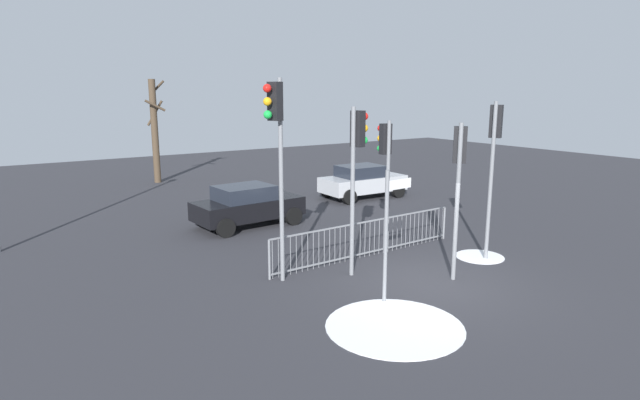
{
  "coord_description": "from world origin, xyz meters",
  "views": [
    {
      "loc": [
        -9.2,
        -8.83,
        4.72
      ],
      "look_at": [
        -0.83,
        3.75,
        1.56
      ],
      "focal_mm": 29.39,
      "sensor_mm": 36.0,
      "label": 1
    }
  ],
  "objects_px": {
    "traffic_light_foreground_right": "(357,153)",
    "bare_tree_left": "(155,129)",
    "traffic_light_foreground_left": "(385,155)",
    "car_silver_mid": "(362,181)",
    "traffic_light_rear_right": "(459,165)",
    "direction_sign_post": "(388,229)",
    "traffic_light_mid_left": "(494,145)",
    "traffic_light_rear_left": "(276,136)",
    "car_black_far": "(247,205)"
  },
  "relations": [
    {
      "from": "direction_sign_post",
      "to": "traffic_light_rear_left",
      "type": "bearing_deg",
      "value": 116.7
    },
    {
      "from": "traffic_light_rear_left",
      "to": "direction_sign_post",
      "type": "relative_size",
      "value": 1.66
    },
    {
      "from": "traffic_light_mid_left",
      "to": "traffic_light_rear_right",
      "type": "xyz_separation_m",
      "value": [
        -2.08,
        -0.61,
        -0.35
      ]
    },
    {
      "from": "traffic_light_foreground_left",
      "to": "traffic_light_rear_left",
      "type": "height_order",
      "value": "traffic_light_rear_left"
    },
    {
      "from": "traffic_light_foreground_left",
      "to": "traffic_light_rear_right",
      "type": "distance_m",
      "value": 3.0
    },
    {
      "from": "traffic_light_mid_left",
      "to": "traffic_light_foreground_right",
      "type": "relative_size",
      "value": 1.02
    },
    {
      "from": "car_silver_mid",
      "to": "traffic_light_rear_left",
      "type": "bearing_deg",
      "value": -137.9
    },
    {
      "from": "traffic_light_mid_left",
      "to": "bare_tree_left",
      "type": "xyz_separation_m",
      "value": [
        -4.1,
        17.96,
        -0.5
      ]
    },
    {
      "from": "car_silver_mid",
      "to": "car_black_far",
      "type": "distance_m",
      "value": 6.74
    },
    {
      "from": "traffic_light_foreground_left",
      "to": "bare_tree_left",
      "type": "bearing_deg",
      "value": 101.87
    },
    {
      "from": "traffic_light_rear_left",
      "to": "car_silver_mid",
      "type": "relative_size",
      "value": 1.31
    },
    {
      "from": "traffic_light_rear_left",
      "to": "car_silver_mid",
      "type": "bearing_deg",
      "value": -65.54
    },
    {
      "from": "car_silver_mid",
      "to": "bare_tree_left",
      "type": "relative_size",
      "value": 0.72
    },
    {
      "from": "traffic_light_foreground_right",
      "to": "bare_tree_left",
      "type": "bearing_deg",
      "value": 168.83
    },
    {
      "from": "car_black_far",
      "to": "traffic_light_mid_left",
      "type": "bearing_deg",
      "value": -63.27
    },
    {
      "from": "traffic_light_mid_left",
      "to": "car_silver_mid",
      "type": "relative_size",
      "value": 1.16
    },
    {
      "from": "traffic_light_rear_right",
      "to": "traffic_light_foreground_right",
      "type": "relative_size",
      "value": 0.91
    },
    {
      "from": "car_black_far",
      "to": "bare_tree_left",
      "type": "bearing_deg",
      "value": 85.61
    },
    {
      "from": "traffic_light_foreground_left",
      "to": "car_silver_mid",
      "type": "xyz_separation_m",
      "value": [
        4.21,
        6.41,
        -2.08
      ]
    },
    {
      "from": "traffic_light_rear_left",
      "to": "traffic_light_foreground_right",
      "type": "xyz_separation_m",
      "value": [
        1.97,
        -0.58,
        -0.49
      ]
    },
    {
      "from": "direction_sign_post",
      "to": "traffic_light_mid_left",
      "type": "bearing_deg",
      "value": 6.14
    },
    {
      "from": "traffic_light_mid_left",
      "to": "traffic_light_rear_left",
      "type": "relative_size",
      "value": 0.88
    },
    {
      "from": "direction_sign_post",
      "to": "car_silver_mid",
      "type": "bearing_deg",
      "value": 50.29
    },
    {
      "from": "traffic_light_foreground_right",
      "to": "bare_tree_left",
      "type": "height_order",
      "value": "bare_tree_left"
    },
    {
      "from": "direction_sign_post",
      "to": "car_silver_mid",
      "type": "relative_size",
      "value": 0.79
    },
    {
      "from": "traffic_light_foreground_left",
      "to": "traffic_light_foreground_right",
      "type": "bearing_deg",
      "value": -143.41
    },
    {
      "from": "traffic_light_foreground_left",
      "to": "traffic_light_foreground_right",
      "type": "relative_size",
      "value": 0.89
    },
    {
      "from": "traffic_light_foreground_left",
      "to": "car_black_far",
      "type": "relative_size",
      "value": 0.99
    },
    {
      "from": "traffic_light_rear_left",
      "to": "traffic_light_foreground_right",
      "type": "height_order",
      "value": "traffic_light_rear_left"
    },
    {
      "from": "traffic_light_foreground_left",
      "to": "direction_sign_post",
      "type": "bearing_deg",
      "value": -125.6
    },
    {
      "from": "traffic_light_mid_left",
      "to": "direction_sign_post",
      "type": "height_order",
      "value": "traffic_light_mid_left"
    },
    {
      "from": "traffic_light_foreground_left",
      "to": "bare_tree_left",
      "type": "distance_m",
      "value": 15.73
    },
    {
      "from": "car_black_far",
      "to": "traffic_light_rear_right",
      "type": "bearing_deg",
      "value": -78.53
    },
    {
      "from": "direction_sign_post",
      "to": "traffic_light_foreground_right",
      "type": "bearing_deg",
      "value": 70.1
    },
    {
      "from": "traffic_light_rear_right",
      "to": "direction_sign_post",
      "type": "bearing_deg",
      "value": -128.32
    },
    {
      "from": "traffic_light_foreground_right",
      "to": "bare_tree_left",
      "type": "distance_m",
      "value": 16.95
    },
    {
      "from": "traffic_light_foreground_right",
      "to": "direction_sign_post",
      "type": "height_order",
      "value": "traffic_light_foreground_right"
    },
    {
      "from": "car_black_far",
      "to": "bare_tree_left",
      "type": "height_order",
      "value": "bare_tree_left"
    },
    {
      "from": "traffic_light_rear_left",
      "to": "traffic_light_foreground_right",
      "type": "relative_size",
      "value": 1.16
    },
    {
      "from": "car_silver_mid",
      "to": "traffic_light_mid_left",
      "type": "bearing_deg",
      "value": -103.6
    },
    {
      "from": "car_black_far",
      "to": "bare_tree_left",
      "type": "distance_m",
      "value": 11.07
    },
    {
      "from": "traffic_light_foreground_left",
      "to": "car_silver_mid",
      "type": "bearing_deg",
      "value": 60.44
    },
    {
      "from": "traffic_light_rear_left",
      "to": "bare_tree_left",
      "type": "bearing_deg",
      "value": -22.98
    },
    {
      "from": "traffic_light_foreground_left",
      "to": "traffic_light_foreground_right",
      "type": "height_order",
      "value": "traffic_light_foreground_right"
    },
    {
      "from": "traffic_light_mid_left",
      "to": "bare_tree_left",
      "type": "relative_size",
      "value": 0.84
    },
    {
      "from": "traffic_light_foreground_left",
      "to": "traffic_light_foreground_right",
      "type": "xyz_separation_m",
      "value": [
        -2.12,
        -1.37,
        0.34
      ]
    },
    {
      "from": "traffic_light_foreground_right",
      "to": "car_black_far",
      "type": "xyz_separation_m",
      "value": [
        -0.18,
        6.05,
        -2.42
      ]
    },
    {
      "from": "traffic_light_foreground_right",
      "to": "car_black_far",
      "type": "distance_m",
      "value": 6.52
    },
    {
      "from": "car_silver_mid",
      "to": "car_black_far",
      "type": "xyz_separation_m",
      "value": [
        -6.51,
        -1.72,
        0.0
      ]
    },
    {
      "from": "traffic_light_rear_right",
      "to": "car_silver_mid",
      "type": "relative_size",
      "value": 1.04
    }
  ]
}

